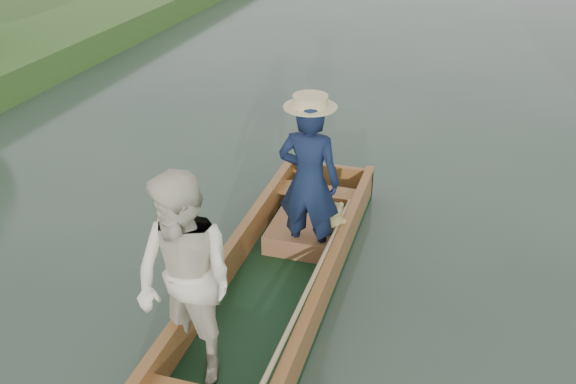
# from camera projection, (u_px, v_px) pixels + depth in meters

# --- Properties ---
(ground) EXTENTS (120.00, 120.00, 0.00)m
(ground) POSITION_uv_depth(u_px,v_px,m) (270.00, 306.00, 6.21)
(ground) COLOR #283D30
(ground) RESTS_ON ground
(punt) EXTENTS (1.40, 5.31, 1.88)m
(punt) POSITION_uv_depth(u_px,v_px,m) (252.00, 259.00, 5.74)
(punt) COLOR black
(punt) RESTS_ON ground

